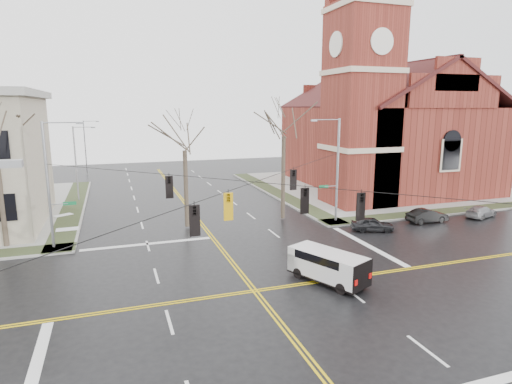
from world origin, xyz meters
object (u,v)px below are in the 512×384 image
object	(u,v)px
streetlight_north_a	(77,161)
tree_nw_near	(185,145)
church	(380,121)
tree_ne	(284,131)
signal_pole_ne	(336,167)
signal_pole_nw	(50,182)
streetlight_north_b	(86,145)
cargo_van	(325,264)
parked_car_c	(481,211)
parked_car_a	(372,224)
parked_car_b	(427,216)

from	to	relation	value
streetlight_north_a	tree_nw_near	xyz separation A→B (m)	(9.25, -14.14, 2.55)
church	tree_ne	world-z (taller)	church
church	tree_ne	size ratio (longest dim) A/B	2.47
signal_pole_ne	signal_pole_nw	distance (m)	22.64
church	streetlight_north_b	size ratio (longest dim) A/B	3.44
cargo_van	streetlight_north_b	bearing A→B (deg)	82.55
signal_pole_nw	tree_nw_near	world-z (taller)	tree_nw_near
streetlight_north_a	tree_nw_near	size ratio (longest dim) A/B	0.83
tree_nw_near	cargo_van	bearing A→B (deg)	-67.35
church	tree_ne	bearing A→B (deg)	-147.83
signal_pole_ne	parked_car_c	size ratio (longest dim) A/B	2.41
streetlight_north_a	church	bearing A→B (deg)	-5.19
parked_car_a	streetlight_north_b	bearing A→B (deg)	51.91
church	tree_ne	xyz separation A→B (m)	(-17.42, -10.96, -0.38)
church	signal_pole_ne	world-z (taller)	church
parked_car_a	parked_car_b	world-z (taller)	parked_car_b
cargo_van	parked_car_b	size ratio (longest dim) A/B	1.36
signal_pole_nw	streetlight_north_a	world-z (taller)	signal_pole_nw
streetlight_north_a	tree_ne	size ratio (longest dim) A/B	0.72
signal_pole_ne	tree_ne	xyz separation A→B (m)	(-3.98, 2.32, 3.10)
tree_nw_near	streetlight_north_a	bearing A→B (deg)	123.20
church	streetlight_north_b	xyz separation A→B (m)	(-35.42, 23.22, -3.97)
signal_pole_ne	tree_ne	size ratio (longest dim) A/B	0.81
signal_pole_ne	cargo_van	bearing A→B (deg)	-121.19
streetlight_north_a	parked_car_c	xyz separation A→B (m)	(35.83, -19.34, -3.93)
church	signal_pole_nw	size ratio (longest dim) A/B	3.06
streetlight_north_a	cargo_van	size ratio (longest dim) A/B	1.57
parked_car_a	parked_car_c	distance (m)	12.25
parked_car_c	church	bearing A→B (deg)	-15.97
signal_pole_ne	church	bearing A→B (deg)	44.66
church	signal_pole_nw	xyz separation A→B (m)	(-36.09, -13.28, -3.48)
streetlight_north_b	tree_ne	size ratio (longest dim) A/B	0.72
church	streetlight_north_a	xyz separation A→B (m)	(-35.42, 3.22, -3.97)
signal_pole_nw	parked_car_c	xyz separation A→B (m)	(36.49, -2.84, -4.41)
cargo_van	parked_car_a	xyz separation A→B (m)	(8.57, 7.97, -0.49)
signal_pole_nw	parked_car_c	distance (m)	36.87
cargo_van	parked_car_c	xyz separation A→B (m)	(20.80, 8.64, -0.53)
signal_pole_ne	tree_nw_near	bearing A→B (deg)	169.48
church	parked_car_c	world-z (taller)	church
cargo_van	church	bearing A→B (deg)	25.69
parked_car_b	tree_ne	bearing A→B (deg)	66.65
church	tree_nw_near	xyz separation A→B (m)	(-26.17, -10.92, -1.41)
cargo_van	tree_nw_near	size ratio (longest dim) A/B	0.53
cargo_van	tree_ne	xyz separation A→B (m)	(2.97, 13.80, 6.98)
tree_nw_near	tree_ne	size ratio (longest dim) A/B	0.87
tree_nw_near	parked_car_b	bearing A→B (deg)	-14.00
parked_car_a	parked_car_b	xyz separation A→B (m)	(6.18, 0.75, 0.03)
signal_pole_nw	streetlight_north_a	bearing A→B (deg)	87.68
church	parked_car_b	size ratio (longest dim) A/B	7.35
streetlight_north_b	cargo_van	bearing A→B (deg)	-72.61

